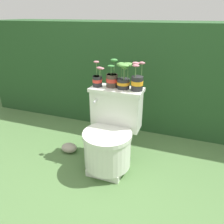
% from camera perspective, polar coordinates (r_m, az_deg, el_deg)
% --- Properties ---
extents(ground_plane, '(12.00, 12.00, 0.00)m').
position_cam_1_polar(ground_plane, '(1.98, 0.53, -16.00)').
color(ground_plane, '#4C703D').
extents(hedge_backdrop, '(4.16, 0.77, 1.20)m').
position_cam_1_polar(hedge_backdrop, '(2.78, 9.19, 9.89)').
color(hedge_backdrop, '#234723').
rests_on(hedge_backdrop, ground).
extents(toilet, '(0.46, 0.54, 0.69)m').
position_cam_1_polar(toilet, '(1.92, -0.36, -6.04)').
color(toilet, silver).
rests_on(toilet, ground).
extents(potted_plant_left, '(0.11, 0.09, 0.22)m').
position_cam_1_polar(potted_plant_left, '(1.92, -3.79, 8.64)').
color(potted_plant_left, '#262628').
rests_on(potted_plant_left, toilet).
extents(potted_plant_midleft, '(0.10, 0.10, 0.24)m').
position_cam_1_polar(potted_plant_midleft, '(1.91, -0.00, 8.65)').
color(potted_plant_midleft, '#47382D').
rests_on(potted_plant_midleft, toilet).
extents(potted_plant_middle, '(0.15, 0.12, 0.22)m').
position_cam_1_polar(potted_plant_middle, '(1.86, 3.07, 8.91)').
color(potted_plant_middle, '#262628').
rests_on(potted_plant_middle, toilet).
extents(potted_plant_midright, '(0.10, 0.10, 0.24)m').
position_cam_1_polar(potted_plant_midright, '(1.82, 6.58, 7.96)').
color(potted_plant_midright, '#262628').
rests_on(potted_plant_midright, toilet).
extents(garden_stone, '(0.16, 0.13, 0.09)m').
position_cam_1_polar(garden_stone, '(2.27, -11.13, -9.15)').
color(garden_stone, '#9E9384').
rests_on(garden_stone, ground).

